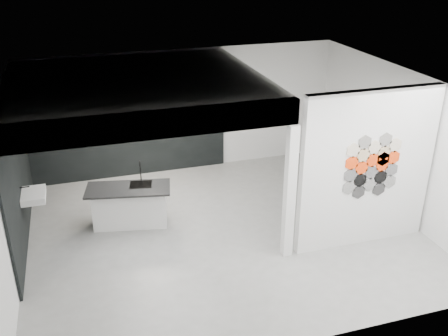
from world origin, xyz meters
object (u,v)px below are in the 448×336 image
(wall_basin, at_px, (34,195))
(utensil_cup, at_px, (87,123))
(partition_panel, at_px, (367,170))
(kettle, at_px, (180,114))
(glass_vase, at_px, (193,112))
(stockpot, at_px, (68,123))
(glass_bowl, at_px, (193,114))
(kitchen_island, at_px, (130,205))
(bottle_dark, at_px, (129,118))

(wall_basin, relative_size, utensil_cup, 5.38)
(wall_basin, bearing_deg, partition_panel, -18.23)
(kettle, relative_size, glass_vase, 1.05)
(wall_basin, xyz_separation_m, stockpot, (0.69, 2.07, 0.57))
(wall_basin, distance_m, utensil_cup, 2.39)
(wall_basin, distance_m, glass_bowl, 4.00)
(partition_panel, xyz_separation_m, stockpot, (-4.78, 3.87, 0.02))
(glass_bowl, bearing_deg, utensil_cup, 180.00)
(wall_basin, xyz_separation_m, glass_vase, (3.39, 2.07, 0.54))
(kitchen_island, bearing_deg, wall_basin, -170.03)
(partition_panel, relative_size, bottle_dark, 18.98)
(utensil_cup, bearing_deg, kettle, 0.00)
(stockpot, height_order, utensil_cup, stockpot)
(stockpot, bearing_deg, kettle, 0.00)
(kettle, distance_m, glass_vase, 0.30)
(wall_basin, bearing_deg, kitchen_island, -1.33)
(utensil_cup, bearing_deg, partition_panel, -41.36)
(wall_basin, height_order, glass_bowl, glass_bowl)
(kitchen_island, bearing_deg, kettle, 66.73)
(wall_basin, bearing_deg, glass_bowl, 31.35)
(glass_bowl, xyz_separation_m, utensil_cup, (-2.31, 0.00, 0.01))
(partition_panel, xyz_separation_m, glass_vase, (-2.08, 3.87, -0.01))
(wall_basin, xyz_separation_m, kettle, (3.09, 2.07, 0.54))
(stockpot, relative_size, glass_bowl, 2.00)
(glass_bowl, height_order, glass_vase, glass_vase)
(kettle, xyz_separation_m, glass_vase, (0.30, 0.00, 0.01))
(partition_panel, height_order, wall_basin, partition_panel)
(glass_bowl, relative_size, glass_vase, 0.86)
(kitchen_island, height_order, kettle, kettle)
(bottle_dark, bearing_deg, glass_vase, 0.00)
(partition_panel, distance_m, kettle, 4.54)
(wall_basin, height_order, stockpot, stockpot)
(kitchen_island, distance_m, bottle_dark, 2.34)
(glass_bowl, bearing_deg, bottle_dark, 180.00)
(stockpot, bearing_deg, kitchen_island, -65.67)
(partition_panel, height_order, utensil_cup, partition_panel)
(glass_vase, bearing_deg, glass_bowl, 0.00)
(bottle_dark, bearing_deg, stockpot, 180.00)
(wall_basin, xyz_separation_m, bottle_dark, (1.97, 2.07, 0.54))
(kitchen_island, bearing_deg, stockpot, 125.63)
(glass_vase, bearing_deg, kettle, 180.00)
(partition_panel, xyz_separation_m, kettle, (-2.37, 3.87, -0.01))
(kettle, relative_size, utensil_cup, 1.38)
(kitchen_island, relative_size, kettle, 10.54)
(partition_panel, xyz_separation_m, bottle_dark, (-3.49, 3.87, -0.01))
(stockpot, bearing_deg, glass_bowl, 0.00)
(stockpot, height_order, glass_bowl, stockpot)
(bottle_dark, height_order, utensil_cup, bottle_dark)
(kettle, bearing_deg, glass_bowl, 14.02)
(wall_basin, bearing_deg, kettle, 33.75)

